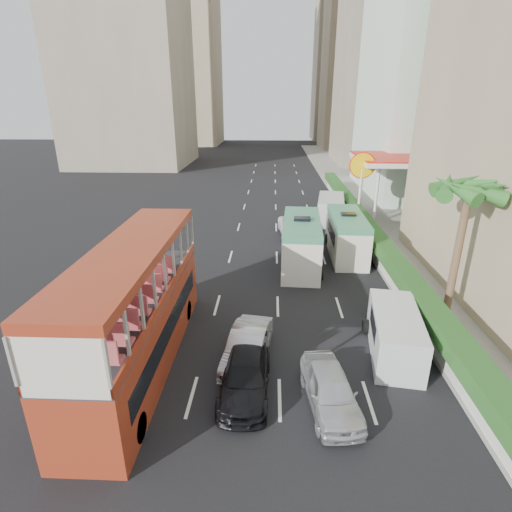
# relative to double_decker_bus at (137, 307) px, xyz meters

# --- Properties ---
(ground_plane) EXTENTS (200.00, 200.00, 0.00)m
(ground_plane) POSITION_rel_double_decker_bus_xyz_m (6.00, 0.00, -2.53)
(ground_plane) COLOR black
(ground_plane) RESTS_ON ground
(double_decker_bus) EXTENTS (2.50, 11.00, 5.06)m
(double_decker_bus) POSITION_rel_double_decker_bus_xyz_m (0.00, 0.00, 0.00)
(double_decker_bus) COLOR #983019
(double_decker_bus) RESTS_ON ground
(car_silver_lane_a) EXTENTS (2.08, 4.27, 1.35)m
(car_silver_lane_a) POSITION_rel_double_decker_bus_xyz_m (4.30, 0.33, -2.53)
(car_silver_lane_a) COLOR silver
(car_silver_lane_a) RESTS_ON ground
(car_silver_lane_b) EXTENTS (2.12, 4.17, 1.36)m
(car_silver_lane_b) POSITION_rel_double_decker_bus_xyz_m (7.35, -2.24, -2.53)
(car_silver_lane_b) COLOR silver
(car_silver_lane_b) RESTS_ON ground
(car_black) EXTENTS (1.85, 4.39, 1.27)m
(car_black) POSITION_rel_double_decker_bus_xyz_m (4.33, -1.54, -2.53)
(car_black) COLOR black
(car_black) RESTS_ON ground
(van_asset) EXTENTS (2.76, 5.27, 1.42)m
(van_asset) POSITION_rel_double_decker_bus_xyz_m (7.06, 16.75, -2.53)
(van_asset) COLOR silver
(van_asset) RESTS_ON ground
(minibus_near) EXTENTS (2.68, 6.99, 3.05)m
(minibus_near) POSITION_rel_double_decker_bus_xyz_m (7.13, 10.74, -1.01)
(minibus_near) COLOR silver
(minibus_near) RESTS_ON ground
(minibus_far) EXTENTS (2.28, 6.47, 2.85)m
(minibus_far) POSITION_rel_double_decker_bus_xyz_m (10.37, 12.73, -1.11)
(minibus_far) COLOR silver
(minibus_far) RESTS_ON ground
(panel_van_near) EXTENTS (2.50, 4.84, 1.85)m
(panel_van_near) POSITION_rel_double_decker_bus_xyz_m (10.46, 1.10, -1.61)
(panel_van_near) COLOR silver
(panel_van_near) RESTS_ON ground
(panel_van_far) EXTENTS (2.91, 5.67, 2.17)m
(panel_van_far) POSITION_rel_double_decker_bus_xyz_m (10.41, 21.10, -1.45)
(panel_van_far) COLOR silver
(panel_van_far) RESTS_ON ground
(sidewalk) EXTENTS (6.00, 120.00, 0.18)m
(sidewalk) POSITION_rel_double_decker_bus_xyz_m (15.00, 25.00, -2.44)
(sidewalk) COLOR #99968C
(sidewalk) RESTS_ON ground
(kerb_wall) EXTENTS (0.30, 44.00, 1.00)m
(kerb_wall) POSITION_rel_double_decker_bus_xyz_m (12.20, 14.00, -1.85)
(kerb_wall) COLOR silver
(kerb_wall) RESTS_ON sidewalk
(hedge) EXTENTS (1.10, 44.00, 0.70)m
(hedge) POSITION_rel_double_decker_bus_xyz_m (12.20, 14.00, -1.00)
(hedge) COLOR #2D6626
(hedge) RESTS_ON kerb_wall
(palm_tree) EXTENTS (0.36, 0.36, 6.40)m
(palm_tree) POSITION_rel_double_decker_bus_xyz_m (13.80, 4.00, 0.85)
(palm_tree) COLOR brown
(palm_tree) RESTS_ON sidewalk
(shell_station) EXTENTS (6.50, 8.00, 5.50)m
(shell_station) POSITION_rel_double_decker_bus_xyz_m (16.00, 23.00, 0.22)
(shell_station) COLOR silver
(shell_station) RESTS_ON ground
(tower_far_a) EXTENTS (14.00, 14.00, 44.00)m
(tower_far_a) POSITION_rel_double_decker_bus_xyz_m (23.00, 82.00, 19.47)
(tower_far_a) COLOR tan
(tower_far_a) RESTS_ON ground
(tower_far_b) EXTENTS (14.00, 14.00, 40.00)m
(tower_far_b) POSITION_rel_double_decker_bus_xyz_m (23.00, 104.00, 17.47)
(tower_far_b) COLOR gray
(tower_far_b) RESTS_ON ground
(tower_left_b) EXTENTS (16.00, 16.00, 46.00)m
(tower_left_b) POSITION_rel_double_decker_bus_xyz_m (-16.00, 90.00, 20.47)
(tower_left_b) COLOR tan
(tower_left_b) RESTS_ON ground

